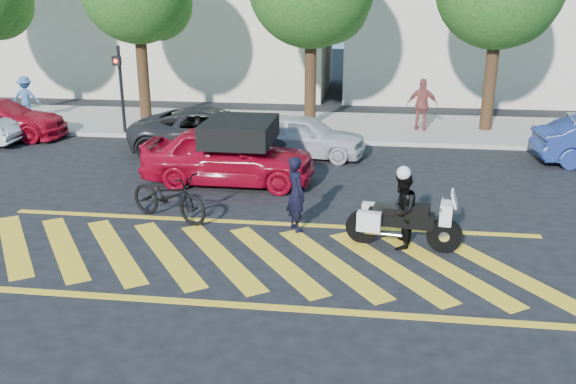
# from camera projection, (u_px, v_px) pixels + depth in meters

# --- Properties ---
(ground) EXTENTS (90.00, 90.00, 0.00)m
(ground) POSITION_uv_depth(u_px,v_px,m) (250.00, 258.00, 12.04)
(ground) COLOR black
(ground) RESTS_ON ground
(sidewalk) EXTENTS (60.00, 5.00, 0.15)m
(sidewalk) POSITION_uv_depth(u_px,v_px,m) (310.00, 126.00, 23.30)
(sidewalk) COLOR #9E998E
(sidewalk) RESTS_ON ground
(crosswalk) EXTENTS (12.33, 4.00, 0.01)m
(crosswalk) POSITION_uv_depth(u_px,v_px,m) (248.00, 258.00, 12.05)
(crosswalk) COLOR yellow
(crosswalk) RESTS_ON ground
(signal_pole) EXTENTS (0.28, 0.43, 3.20)m
(signal_pole) POSITION_uv_depth(u_px,v_px,m) (120.00, 83.00, 21.41)
(signal_pole) COLOR black
(signal_pole) RESTS_ON ground
(officer_bike) EXTENTS (0.65, 0.73, 1.67)m
(officer_bike) POSITION_uv_depth(u_px,v_px,m) (296.00, 194.00, 13.19)
(officer_bike) COLOR black
(officer_bike) RESTS_ON ground
(bicycle) EXTENTS (2.28, 1.58, 1.13)m
(bicycle) POSITION_uv_depth(u_px,v_px,m) (169.00, 196.00, 13.90)
(bicycle) COLOR black
(bicycle) RESTS_ON ground
(police_motorcycle) EXTENTS (2.35, 0.89, 1.04)m
(police_motorcycle) POSITION_uv_depth(u_px,v_px,m) (401.00, 221.00, 12.40)
(police_motorcycle) COLOR black
(police_motorcycle) RESTS_ON ground
(officer_moto) EXTENTS (0.72, 0.86, 1.60)m
(officer_moto) POSITION_uv_depth(u_px,v_px,m) (401.00, 210.00, 12.32)
(officer_moto) COLOR black
(officer_moto) RESTS_ON ground
(red_convertible) EXTENTS (4.67, 1.91, 1.59)m
(red_convertible) POSITION_uv_depth(u_px,v_px,m) (229.00, 155.00, 16.42)
(red_convertible) COLOR #A2071E
(red_convertible) RESTS_ON ground
(parked_mid_left) EXTENTS (5.36, 2.79, 1.44)m
(parked_mid_left) POSITION_uv_depth(u_px,v_px,m) (213.00, 132.00, 19.49)
(parked_mid_left) COLOR black
(parked_mid_left) RESTS_ON ground
(parked_mid_right) EXTENTS (4.14, 2.10, 1.35)m
(parked_mid_right) POSITION_uv_depth(u_px,v_px,m) (303.00, 136.00, 19.14)
(parked_mid_right) COLOR silver
(parked_mid_right) RESTS_ON ground
(pedestrian_left) EXTENTS (1.16, 0.79, 1.67)m
(pedestrian_left) POSITION_uv_depth(u_px,v_px,m) (26.00, 98.00, 24.00)
(pedestrian_left) COLOR #38659C
(pedestrian_left) RESTS_ON sidewalk
(pedestrian_right) EXTENTS (1.12, 0.53, 1.87)m
(pedestrian_right) POSITION_uv_depth(u_px,v_px,m) (422.00, 105.00, 22.00)
(pedestrian_right) COLOR #9C4A47
(pedestrian_right) RESTS_ON sidewalk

